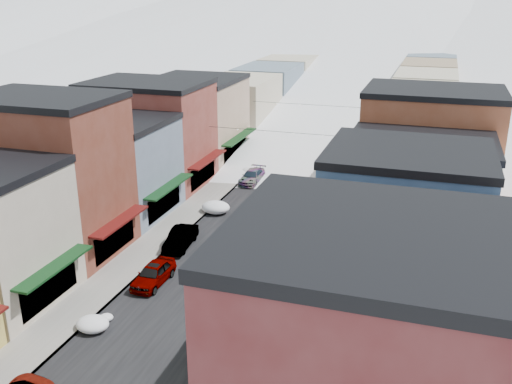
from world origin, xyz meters
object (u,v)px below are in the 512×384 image
Objects in this scene: car_green_sedan at (217,331)px; trash_can at (293,268)px; car_silver_sedan at (153,274)px; streetlamp_near at (307,205)px; car_dark_hatch at (181,238)px.

trash_can is (2.22, 9.54, -0.19)m from car_green_sedan.
car_silver_sedan is at bearing -155.83° from trash_can.
trash_can is at bearing 24.91° from car_silver_sedan.
car_green_sedan is 5.40× the size of trash_can.
streetlamp_near is at bearing 94.70° from trash_can.
car_dark_hatch is at bearing -58.82° from car_green_sedan.
car_dark_hatch is 13.93m from car_green_sedan.
car_dark_hatch is 5.18× the size of trash_can.
car_silver_sedan is 0.96× the size of car_dark_hatch.
car_green_sedan reaches higher than car_silver_sedan.
car_dark_hatch is 10.19m from trash_can.
trash_can is at bearing -16.87° from car_dark_hatch.
streetlamp_near reaches higher than car_silver_sedan.
streetlamp_near reaches higher than car_green_sedan.
car_dark_hatch is at bearing 97.74° from car_silver_sedan.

